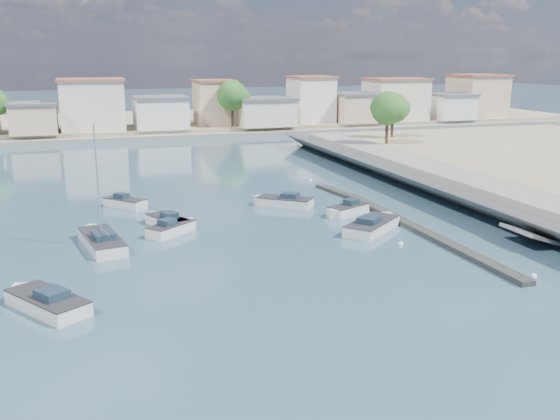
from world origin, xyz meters
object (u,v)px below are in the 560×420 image
motorboat_a (45,302)px  motorboat_g (127,204)px  motorboat_c (282,202)px  motorboat_f (166,222)px  motorboat_b (173,229)px  motorboat_d (347,211)px  motorboat_h (374,225)px  sailboat (101,240)px

motorboat_a → motorboat_g: size_ratio=1.40×
motorboat_c → motorboat_f: (-11.03, -3.63, -0.00)m
motorboat_b → motorboat_c: 12.34m
motorboat_b → motorboat_c: same height
motorboat_a → motorboat_d: (23.86, 13.76, -0.00)m
motorboat_a → motorboat_b: size_ratio=1.37×
motorboat_b → motorboat_f: bearing=95.9°
motorboat_d → motorboat_h: bearing=-89.8°
motorboat_g → motorboat_f: bearing=-71.8°
motorboat_a → motorboat_g: bearing=74.6°
motorboat_a → motorboat_d: size_ratio=1.32×
motorboat_a → motorboat_g: same height
motorboat_c → motorboat_h: same height
motorboat_h → motorboat_d: bearing=90.2°
motorboat_b → motorboat_c: bearing=29.0°
motorboat_f → motorboat_h: bearing=-22.2°
sailboat → motorboat_c: bearing=25.1°
sailboat → motorboat_b: bearing=16.6°
motorboat_h → motorboat_g: bearing=142.5°
motorboat_f → sailboat: sailboat is taller
motorboat_a → motorboat_b: bearing=54.9°
motorboat_d → sailboat: sailboat is taller
motorboat_c → motorboat_f: bearing=-161.8°
motorboat_d → motorboat_g: bearing=154.3°
motorboat_h → motorboat_b: bearing=165.5°
motorboat_b → sailboat: (-5.41, -1.62, 0.03)m
motorboat_d → motorboat_a: bearing=-150.0°
motorboat_c → sailboat: size_ratio=0.56×
motorboat_c → motorboat_g: (-13.45, 3.73, 0.00)m
motorboat_c → motorboat_d: bearing=-48.3°
motorboat_f → sailboat: (-5.16, -3.97, 0.03)m
sailboat → motorboat_h: bearing=-6.4°
motorboat_c → motorboat_g: same height
motorboat_h → sailboat: bearing=173.6°
motorboat_c → motorboat_h: (4.28, -9.89, -0.00)m
motorboat_b → motorboat_h: size_ratio=0.69×
motorboat_g → sailboat: bearing=-103.6°
motorboat_c → sailboat: (-16.20, -7.60, 0.03)m
motorboat_d → motorboat_h: size_ratio=0.71×
motorboat_b → sailboat: 5.64m
motorboat_f → motorboat_h: size_ratio=0.78×
motorboat_d → sailboat: 20.65m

